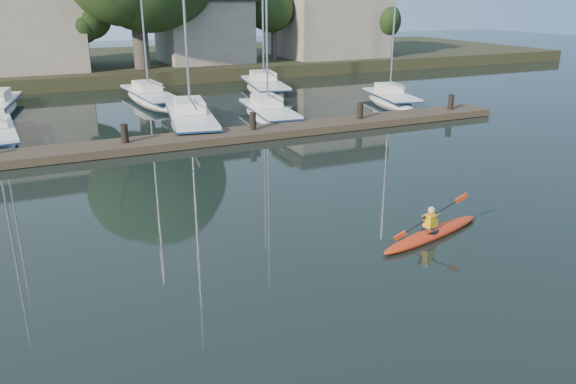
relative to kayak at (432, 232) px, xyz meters
name	(u,v)px	position (x,y,z in m)	size (l,w,h in m)	color
ground	(349,271)	(-3.19, -0.82, -0.16)	(160.00, 160.00, 0.00)	black
kayak	(432,232)	(0.00, 0.00, 0.00)	(4.12, 1.57, 1.32)	#D05110
dock	(192,139)	(-3.19, 13.18, 0.04)	(34.00, 2.00, 1.80)	#4F3F2D
sailboat_2	(192,128)	(-2.15, 17.08, -0.35)	(3.74, 9.60, 15.51)	white
sailboat_3	(269,120)	(2.33, 17.15, -0.34)	(2.83, 7.72, 12.16)	white
sailboat_4	(390,105)	(11.26, 18.19, -0.34)	(3.19, 6.71, 10.97)	white
sailboat_6	(151,103)	(-2.54, 25.41, -0.33)	(2.75, 9.42, 14.76)	white
sailboat_7	(265,93)	(5.74, 25.90, -0.37)	(3.80, 8.89, 13.90)	white
shore	(124,35)	(-1.58, 39.46, 3.07)	(90.00, 25.25, 12.75)	#242F17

